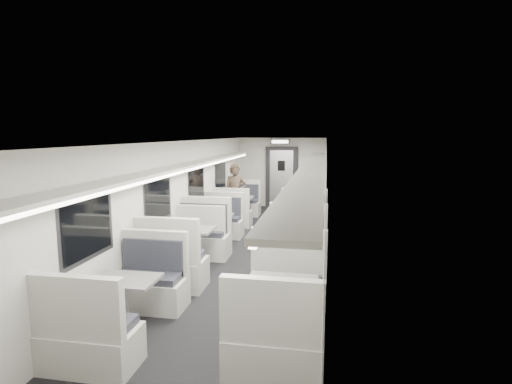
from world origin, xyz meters
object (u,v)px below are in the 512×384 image
at_px(booth_right_a, 307,209).
at_px(booth_right_d, 282,308).
at_px(booth_left_a, 239,208).
at_px(booth_left_b, 214,229).
at_px(booth_right_c, 294,260).
at_px(exit_sign, 280,142).
at_px(booth_right_b, 301,231).
at_px(booth_left_d, 125,305).
at_px(booth_left_c, 188,249).
at_px(vestibule_door, 281,177).
at_px(passenger, 236,195).

relative_size(booth_right_a, booth_right_d, 0.99).
xyz_separation_m(booth_left_a, booth_left_b, (0.00, -2.66, 0.00)).
distance_m(booth_right_c, booth_right_d, 1.91).
bearing_deg(booth_right_d, exit_sign, 96.74).
bearing_deg(booth_right_b, booth_left_d, -115.39).
height_order(booth_left_c, exit_sign, exit_sign).
bearing_deg(booth_right_a, booth_left_c, -113.84).
xyz_separation_m(booth_left_c, booth_left_d, (0.00, -2.43, -0.04)).
height_order(vestibule_door, exit_sign, exit_sign).
relative_size(booth_right_a, booth_right_c, 0.95).
distance_m(booth_left_b, passenger, 2.08).
height_order(booth_left_a, exit_sign, exit_sign).
bearing_deg(booth_left_a, vestibule_door, 67.21).
height_order(booth_left_c, passenger, passenger).
distance_m(booth_right_a, vestibule_door, 2.54).
bearing_deg(exit_sign, booth_left_b, -102.40).
height_order(booth_right_a, vestibule_door, vestibule_door).
height_order(booth_right_a, passenger, passenger).
height_order(booth_left_b, booth_left_d, booth_left_d).
bearing_deg(exit_sign, booth_left_d, -96.55).
bearing_deg(booth_left_c, booth_right_b, 41.75).
bearing_deg(booth_left_c, booth_right_a, 66.16).
bearing_deg(booth_left_c, booth_left_d, -90.00).
xyz_separation_m(booth_right_d, vestibule_door, (-1.00, 8.95, 0.66)).
bearing_deg(booth_right_c, booth_left_a, 113.24).
height_order(booth_left_c, vestibule_door, vestibule_door).
bearing_deg(booth_right_d, booth_right_a, 90.00).
bearing_deg(booth_left_d, booth_right_d, 7.09).
xyz_separation_m(booth_right_a, passenger, (-1.94, -0.77, 0.49)).
distance_m(booth_left_d, booth_right_c, 2.95).
distance_m(booth_left_c, booth_right_b, 2.68).
relative_size(booth_left_a, booth_right_d, 0.96).
bearing_deg(booth_right_d, booth_right_c, 90.00).
xyz_separation_m(booth_left_d, booth_right_d, (2.00, 0.25, 0.01)).
bearing_deg(booth_right_a, booth_left_b, -125.61).
relative_size(booth_left_a, vestibule_door, 0.97).
height_order(booth_left_b, passenger, passenger).
xyz_separation_m(booth_left_c, booth_right_d, (2.00, -2.18, -0.03)).
relative_size(passenger, vestibule_door, 0.82).
bearing_deg(booth_right_d, booth_right_b, 90.00).
bearing_deg(exit_sign, booth_left_a, -117.86).
bearing_deg(booth_right_c, booth_left_b, 135.00).
bearing_deg(booth_left_b, booth_right_a, 54.39).
bearing_deg(booth_left_a, booth_left_b, -90.00).
bearing_deg(booth_right_c, booth_left_c, 172.43).
distance_m(booth_right_c, vestibule_door, 7.14).
xyz_separation_m(booth_left_b, booth_left_c, (0.00, -1.73, 0.05)).
relative_size(booth_right_d, exit_sign, 3.44).
height_order(booth_right_b, booth_right_d, booth_right_b).
height_order(booth_right_a, booth_right_b, booth_right_b).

